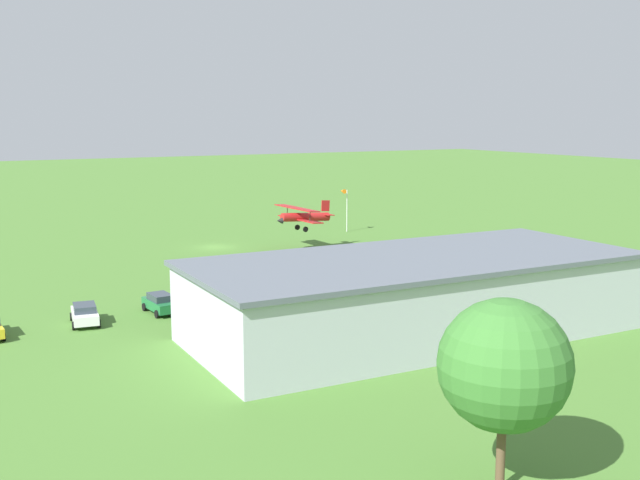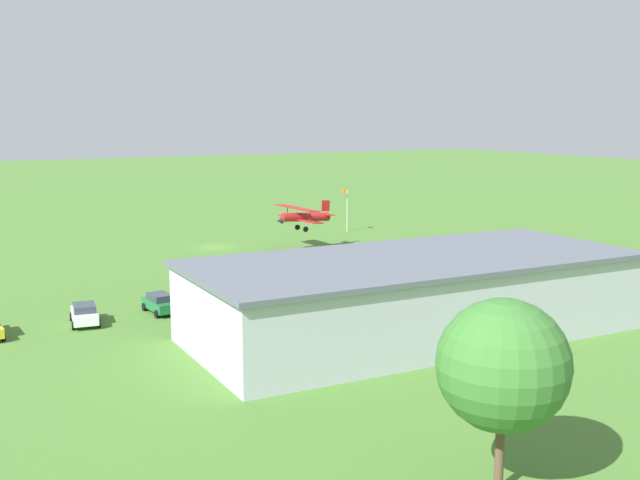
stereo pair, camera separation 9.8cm
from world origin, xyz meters
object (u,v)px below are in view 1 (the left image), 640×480
Objects in this scene: tree_by_windsock at (504,365)px; windsock at (343,194)px; person_walking_on_apron at (210,287)px; biplane at (303,216)px; car_green at (160,303)px; hangar at (414,295)px; person_near_hangar_door at (185,286)px; car_white at (85,314)px; truck_box_grey at (434,258)px.

tree_by_windsock reaches higher than windsock.
tree_by_windsock is at bearing 87.20° from person_walking_on_apron.
car_green is (23.52, 20.32, -3.18)m from biplane.
hangar is at bearing 115.18° from person_walking_on_apron.
person_near_hangar_door is at bearing -61.29° from hangar.
biplane is 1.93× the size of car_white.
tree_by_windsock is 72.71m from windsock.
windsock is at bearing -139.01° from car_green.
windsock is (-29.11, -26.27, 4.40)m from person_walking_on_apron.
biplane is 4.95× the size of person_near_hangar_door.
tree_by_windsock is (1.93, 39.48, 4.73)m from person_walking_on_apron.
car_green is 2.44× the size of person_near_hangar_door.
truck_box_grey is at bearing 105.82° from biplane.
person_walking_on_apron is (-11.68, -4.42, -0.05)m from car_white.
hangar reaches higher than person_walking_on_apron.
car_white is 12.49m from person_walking_on_apron.
person_walking_on_apron is at bearing -92.80° from tree_by_windsock.
biplane is 2.03× the size of car_green.
windsock is (-11.24, -9.89, 1.16)m from biplane.
biplane reaches higher than person_near_hangar_door.
biplane is at bearing -139.17° from car_green.
truck_box_grey is at bearing 173.33° from person_near_hangar_door.
biplane is at bearing 41.32° from windsock.
truck_box_grey is at bearing -123.67° from tree_by_windsock.
person_near_hangar_door is 1.09× the size of person_walking_on_apron.
person_walking_on_apron is (17.86, 16.39, -3.24)m from biplane.
windsock is (-31.04, -65.75, -0.33)m from tree_by_windsock.
biplane is 36.27m from car_white.
windsock reaches higher than truck_box_grey.
person_near_hangar_door is 0.20× the size of tree_by_windsock.
car_green is 28.79m from truck_box_grey.
person_walking_on_apron is 39.81m from tree_by_windsock.
car_green is 0.70× the size of windsock.
person_walking_on_apron is at bearing -64.82° from hangar.
car_green is at bearing 40.99° from windsock.
truck_box_grey is at bearing 77.92° from windsock.
car_white is 11.10m from person_near_hangar_door.
tree_by_windsock reaches higher than car_green.
car_white is 51.23m from windsock.
person_near_hangar_door is (25.03, -2.93, -0.75)m from truck_box_grey.
car_white is (20.38, -14.09, -2.05)m from hangar.
truck_box_grey is (-14.36, -16.54, -1.27)m from hangar.
car_green reaches higher than car_white.
person_walking_on_apron is (-1.96, 0.96, -0.07)m from person_near_hangar_door.
biplane is 24.46m from person_walking_on_apron.
biplane is at bearing -137.47° from person_walking_on_apron.
person_walking_on_apron is at bearing -159.27° from car_white.
tree_by_windsock is (-3.72, 35.54, 4.67)m from car_green.
truck_box_grey reaches higher than car_white.
biplane is 19.23m from truck_box_grey.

